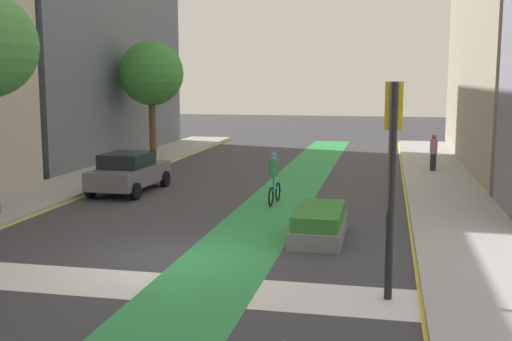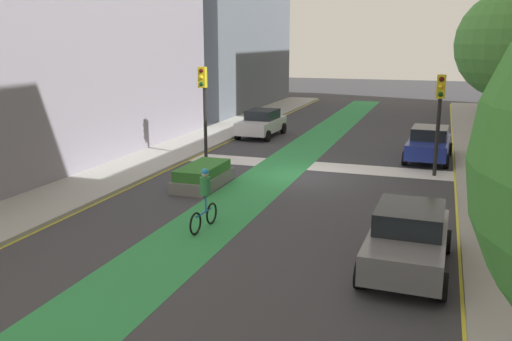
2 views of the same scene
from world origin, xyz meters
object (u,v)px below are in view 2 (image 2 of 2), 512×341
at_px(car_blue_left_near, 429,144).
at_px(traffic_signal_near_right, 204,95).
at_px(car_white_right_near, 262,123).
at_px(street_tree_near, 511,46).
at_px(traffic_signal_near_left, 440,106).
at_px(cyclist_in_lane, 205,198).
at_px(car_grey_left_far, 408,238).
at_px(median_planter, 203,176).

bearing_deg(car_blue_left_near, traffic_signal_near_right, 18.28).
distance_m(car_white_right_near, street_tree_near, 17.42).
bearing_deg(traffic_signal_near_left, cyclist_in_lane, 54.56).
xyz_separation_m(traffic_signal_near_left, car_grey_left_far, (0.47, 10.20, -2.16)).
xyz_separation_m(car_white_right_near, car_grey_left_far, (-9.45, 17.12, 0.00)).
height_order(car_white_right_near, median_planter, car_white_right_near).
bearing_deg(cyclist_in_lane, car_grey_left_far, 169.40).
height_order(car_white_right_near, cyclist_in_lane, cyclist_in_lane).
xyz_separation_m(traffic_signal_near_left, cyclist_in_lane, (6.46, 9.08, -1.99)).
distance_m(cyclist_in_lane, median_planter, 4.98).
xyz_separation_m(car_white_right_near, median_planter, (-1.37, 11.52, -0.40)).
bearing_deg(car_white_right_near, street_tree_near, 134.78).
bearing_deg(traffic_signal_near_left, traffic_signal_near_right, 0.68).
height_order(car_blue_left_near, street_tree_near, street_tree_near).
relative_size(car_blue_left_near, cyclist_in_lane, 2.31).
relative_size(traffic_signal_near_left, car_blue_left_near, 0.99).
distance_m(traffic_signal_near_right, car_white_right_near, 7.42).
height_order(traffic_signal_near_right, median_planter, traffic_signal_near_right).
bearing_deg(median_planter, car_white_right_near, -83.24).
distance_m(car_blue_left_near, car_grey_left_far, 13.41).
bearing_deg(car_grey_left_far, median_planter, -34.70).
bearing_deg(median_planter, street_tree_near, 177.79).
relative_size(car_blue_left_near, street_tree_near, 0.62).
bearing_deg(car_white_right_near, traffic_signal_near_left, 145.08).
bearing_deg(street_tree_near, traffic_signal_near_left, -69.07).
relative_size(car_white_right_near, car_grey_left_far, 1.00).
distance_m(traffic_signal_near_right, car_blue_left_near, 10.87).
relative_size(car_grey_left_far, street_tree_near, 0.61).
distance_m(car_blue_left_near, cyclist_in_lane, 13.72).
distance_m(traffic_signal_near_right, car_grey_left_far, 14.36).
height_order(car_grey_left_far, street_tree_near, street_tree_near).
bearing_deg(traffic_signal_near_right, street_tree_near, 158.47).
bearing_deg(cyclist_in_lane, car_white_right_near, -77.79).
height_order(car_grey_left_far, cyclist_in_lane, cyclist_in_lane).
xyz_separation_m(traffic_signal_near_left, street_tree_near, (-1.91, 5.00, 2.44)).
height_order(traffic_signal_near_right, car_white_right_near, traffic_signal_near_right).
distance_m(traffic_signal_near_left, car_white_right_near, 12.29).
bearing_deg(traffic_signal_near_right, car_grey_left_far, 134.74).
height_order(car_blue_left_near, cyclist_in_lane, cyclist_in_lane).
height_order(traffic_signal_near_left, car_grey_left_far, traffic_signal_near_left).
distance_m(street_tree_near, median_planter, 11.61).
bearing_deg(car_grey_left_far, street_tree_near, -114.64).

